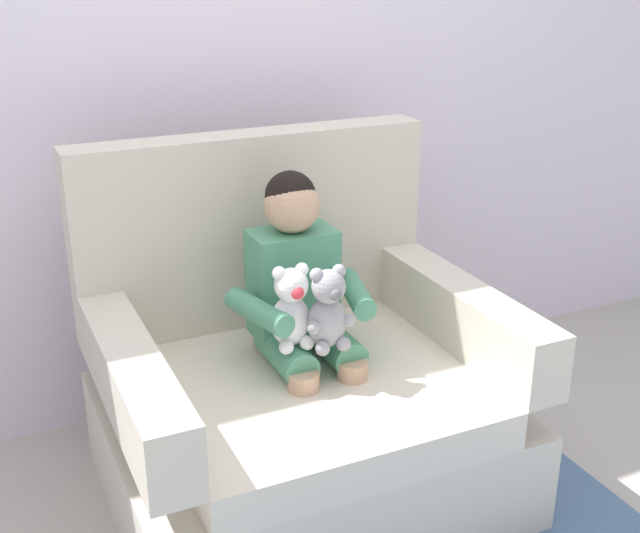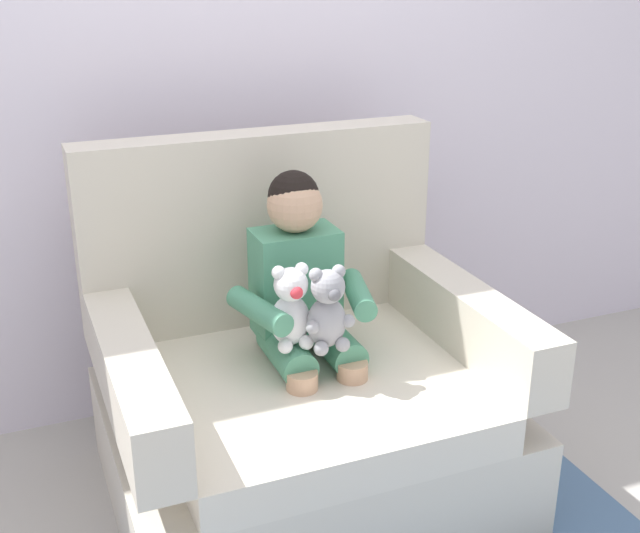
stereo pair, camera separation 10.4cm
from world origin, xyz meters
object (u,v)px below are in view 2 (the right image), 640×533
object	(u,v)px
plush_white	(291,309)
plush_grey	(328,311)
seated_child	(303,294)
armchair	(299,394)

from	to	relation	value
plush_white	plush_grey	world-z (taller)	plush_white
plush_white	seated_child	bearing A→B (deg)	72.65
seated_child	plush_white	size ratio (longest dim) A/B	3.22
armchair	seated_child	xyz separation A→B (m)	(0.03, 0.03, 0.33)
plush_grey	seated_child	bearing A→B (deg)	85.49
armchair	seated_child	distance (m)	0.33
armchair	plush_grey	world-z (taller)	armchair
plush_white	plush_grey	xyz separation A→B (m)	(0.09, -0.05, -0.00)
armchair	plush_white	xyz separation A→B (m)	(-0.06, -0.09, 0.35)
seated_child	plush_white	world-z (taller)	seated_child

